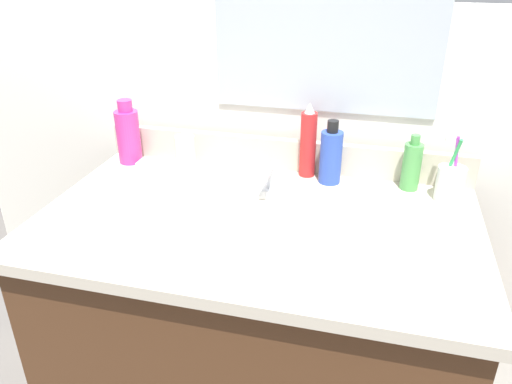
{
  "coord_description": "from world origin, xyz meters",
  "views": [
    {
      "loc": [
        0.26,
        -1.01,
        1.43
      ],
      "look_at": [
        -0.0,
        0.0,
        0.91
      ],
      "focal_mm": 35.2,
      "sensor_mm": 36.0,
      "label": 1
    }
  ],
  "objects_px": {
    "bottle_toner_green": "(412,166)",
    "bottle_lotion_white": "(185,153)",
    "bottle_spray_red": "(308,143)",
    "faucet": "(269,183)",
    "cup_white_ceramic": "(450,182)",
    "bottle_soap_pink": "(128,135)",
    "bottle_shampoo_blue": "(331,156)",
    "soap_bar": "(149,166)"
  },
  "relations": [
    {
      "from": "bottle_toner_green",
      "to": "faucet",
      "type": "bearing_deg",
      "value": -161.91
    },
    {
      "from": "bottle_toner_green",
      "to": "bottle_spray_red",
      "type": "xyz_separation_m",
      "value": [
        -0.28,
        0.02,
        0.03
      ]
    },
    {
      "from": "bottle_toner_green",
      "to": "bottle_lotion_white",
      "type": "bearing_deg",
      "value": -175.67
    },
    {
      "from": "cup_white_ceramic",
      "to": "bottle_lotion_white",
      "type": "bearing_deg",
      "value": -179.83
    },
    {
      "from": "bottle_spray_red",
      "to": "bottle_shampoo_blue",
      "type": "distance_m",
      "value": 0.08
    },
    {
      "from": "bottle_lotion_white",
      "to": "bottle_spray_red",
      "type": "bearing_deg",
      "value": 10.86
    },
    {
      "from": "bottle_spray_red",
      "to": "cup_white_ceramic",
      "type": "height_order",
      "value": "bottle_spray_red"
    },
    {
      "from": "bottle_toner_green",
      "to": "soap_bar",
      "type": "height_order",
      "value": "bottle_toner_green"
    },
    {
      "from": "bottle_toner_green",
      "to": "bottle_soap_pink",
      "type": "relative_size",
      "value": 0.8
    },
    {
      "from": "bottle_shampoo_blue",
      "to": "bottle_lotion_white",
      "type": "distance_m",
      "value": 0.41
    },
    {
      "from": "bottle_toner_green",
      "to": "bottle_spray_red",
      "type": "bearing_deg",
      "value": 176.28
    },
    {
      "from": "bottle_shampoo_blue",
      "to": "bottle_lotion_white",
      "type": "bearing_deg",
      "value": -175.09
    },
    {
      "from": "bottle_toner_green",
      "to": "bottle_soap_pink",
      "type": "bearing_deg",
      "value": -178.83
    },
    {
      "from": "soap_bar",
      "to": "bottle_shampoo_blue",
      "type": "bearing_deg",
      "value": 5.08
    },
    {
      "from": "bottle_toner_green",
      "to": "soap_bar",
      "type": "xyz_separation_m",
      "value": [
        -0.72,
        -0.06,
        -0.05
      ]
    },
    {
      "from": "faucet",
      "to": "bottle_shampoo_blue",
      "type": "distance_m",
      "value": 0.19
    },
    {
      "from": "faucet",
      "to": "bottle_spray_red",
      "type": "bearing_deg",
      "value": 59.71
    },
    {
      "from": "faucet",
      "to": "bottle_toner_green",
      "type": "distance_m",
      "value": 0.38
    },
    {
      "from": "bottle_toner_green",
      "to": "bottle_spray_red",
      "type": "height_order",
      "value": "bottle_spray_red"
    },
    {
      "from": "bottle_soap_pink",
      "to": "bottle_shampoo_blue",
      "type": "bearing_deg",
      "value": 0.44
    },
    {
      "from": "bottle_soap_pink",
      "to": "bottle_spray_red",
      "type": "xyz_separation_m",
      "value": [
        0.53,
        0.03,
        0.01
      ]
    },
    {
      "from": "faucet",
      "to": "bottle_spray_red",
      "type": "xyz_separation_m",
      "value": [
        0.08,
        0.13,
        0.07
      ]
    },
    {
      "from": "faucet",
      "to": "bottle_toner_green",
      "type": "bearing_deg",
      "value": 18.09
    },
    {
      "from": "bottle_spray_red",
      "to": "soap_bar",
      "type": "xyz_separation_m",
      "value": [
        -0.45,
        -0.08,
        -0.08
      ]
    },
    {
      "from": "bottle_toner_green",
      "to": "cup_white_ceramic",
      "type": "bearing_deg",
      "value": -25.05
    },
    {
      "from": "bottle_toner_green",
      "to": "bottle_lotion_white",
      "type": "relative_size",
      "value": 1.2
    },
    {
      "from": "bottle_lotion_white",
      "to": "cup_white_ceramic",
      "type": "distance_m",
      "value": 0.71
    },
    {
      "from": "bottle_toner_green",
      "to": "bottle_lotion_white",
      "type": "height_order",
      "value": "bottle_toner_green"
    },
    {
      "from": "bottle_spray_red",
      "to": "bottle_lotion_white",
      "type": "distance_m",
      "value": 0.35
    },
    {
      "from": "bottle_soap_pink",
      "to": "cup_white_ceramic",
      "type": "xyz_separation_m",
      "value": [
        0.9,
        -0.03,
        -0.04
      ]
    },
    {
      "from": "faucet",
      "to": "bottle_toner_green",
      "type": "relative_size",
      "value": 1.06
    },
    {
      "from": "bottle_lotion_white",
      "to": "bottle_shampoo_blue",
      "type": "bearing_deg",
      "value": 4.91
    },
    {
      "from": "bottle_soap_pink",
      "to": "bottle_spray_red",
      "type": "relative_size",
      "value": 0.9
    },
    {
      "from": "faucet",
      "to": "bottle_soap_pink",
      "type": "bearing_deg",
      "value": 167.4
    },
    {
      "from": "bottle_spray_red",
      "to": "bottle_shampoo_blue",
      "type": "xyz_separation_m",
      "value": [
        0.07,
        -0.03,
        -0.02
      ]
    },
    {
      "from": "faucet",
      "to": "bottle_lotion_white",
      "type": "relative_size",
      "value": 1.27
    },
    {
      "from": "bottle_soap_pink",
      "to": "cup_white_ceramic",
      "type": "height_order",
      "value": "bottle_soap_pink"
    },
    {
      "from": "faucet",
      "to": "cup_white_ceramic",
      "type": "relative_size",
      "value": 0.92
    },
    {
      "from": "bottle_spray_red",
      "to": "cup_white_ceramic",
      "type": "distance_m",
      "value": 0.38
    },
    {
      "from": "soap_bar",
      "to": "cup_white_ceramic",
      "type": "bearing_deg",
      "value": 0.91
    },
    {
      "from": "bottle_lotion_white",
      "to": "cup_white_ceramic",
      "type": "xyz_separation_m",
      "value": [
        0.71,
        0.0,
        -0.01
      ]
    },
    {
      "from": "bottle_toner_green",
      "to": "cup_white_ceramic",
      "type": "relative_size",
      "value": 0.86
    }
  ]
}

